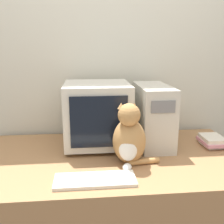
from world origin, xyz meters
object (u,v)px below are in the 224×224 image
crt_monitor (97,114)px  book_stack (212,141)px  cat (129,138)px  pen (69,176)px  computer_tower (153,115)px  keyboard (95,180)px

crt_monitor → book_stack: bearing=-7.2°
cat → book_stack: bearing=33.2°
crt_monitor → cat: 0.37m
book_stack → pen: bearing=-159.9°
crt_monitor → computer_tower: size_ratio=0.94×
cat → book_stack: size_ratio=1.86×
crt_monitor → computer_tower: 0.39m
cat → pen: (-0.35, -0.14, -0.16)m
keyboard → pen: 0.15m
crt_monitor → keyboard: 0.57m
computer_tower → cat: (-0.22, -0.31, -0.05)m
keyboard → crt_monitor: bearing=85.7°
computer_tower → keyboard: 0.70m
computer_tower → keyboard: bearing=-130.1°
crt_monitor → pen: size_ratio=3.38×
cat → computer_tower: bearing=68.8°
cat → pen: size_ratio=2.84×
keyboard → book_stack: book_stack is taller
keyboard → cat: cat is taller
book_stack → pen: (-0.98, -0.36, -0.03)m
computer_tower → pen: computer_tower is taller
crt_monitor → book_stack: crt_monitor is taller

